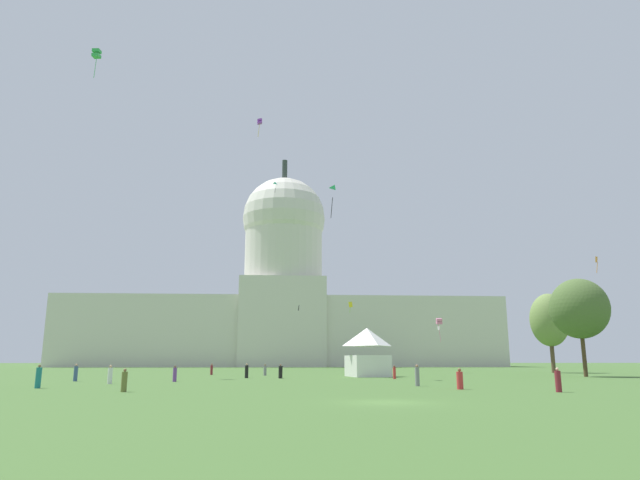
% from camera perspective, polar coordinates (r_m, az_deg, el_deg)
% --- Properties ---
extents(ground_plane, '(800.00, 800.00, 0.00)m').
position_cam_1_polar(ground_plane, '(29.57, 6.95, -16.22)').
color(ground_plane, '#42662D').
extents(capitol_building, '(141.60, 28.53, 70.74)m').
position_cam_1_polar(capitol_building, '(186.18, -3.84, -6.50)').
color(capitol_building, beige).
rests_on(capitol_building, ground_plane).
extents(event_tent, '(5.71, 7.14, 6.27)m').
position_cam_1_polar(event_tent, '(74.59, 4.87, -11.35)').
color(event_tent, white).
rests_on(event_tent, ground_plane).
extents(tree_east_far, '(7.95, 7.40, 12.73)m').
position_cam_1_polar(tree_east_far, '(81.46, 25.07, -6.39)').
color(tree_east_far, '#4C3823').
rests_on(tree_east_far, ground_plane).
extents(tree_east_near, '(7.18, 6.97, 13.42)m').
position_cam_1_polar(tree_east_near, '(104.55, 22.48, -7.60)').
color(tree_east_near, brown).
rests_on(tree_east_near, ground_plane).
extents(person_olive_mid_right, '(0.54, 0.54, 1.54)m').
position_cam_1_polar(person_olive_mid_right, '(41.05, -19.44, -13.51)').
color(person_olive_mid_right, olive).
rests_on(person_olive_mid_right, ground_plane).
extents(person_denim_mid_center, '(0.39, 0.39, 1.74)m').
position_cam_1_polar(person_denim_mid_center, '(63.18, -23.77, -12.40)').
color(person_denim_mid_center, '#3D5684').
rests_on(person_denim_mid_center, ground_plane).
extents(person_red_front_center, '(0.35, 0.35, 1.51)m').
position_cam_1_polar(person_red_front_center, '(65.94, 7.64, -13.34)').
color(person_red_front_center, red).
rests_on(person_red_front_center, ground_plane).
extents(person_maroon_front_right, '(0.51, 0.51, 1.62)m').
position_cam_1_polar(person_maroon_front_right, '(84.66, -11.06, -12.92)').
color(person_maroon_front_right, maroon).
rests_on(person_maroon_front_right, ground_plane).
extents(person_black_back_center, '(0.65, 0.65, 1.65)m').
position_cam_1_polar(person_black_back_center, '(67.35, -4.07, -13.35)').
color(person_black_back_center, black).
rests_on(person_black_back_center, ground_plane).
extents(person_grey_mid_left, '(0.59, 0.59, 1.55)m').
position_cam_1_polar(person_grey_mid_left, '(80.13, -5.66, -13.17)').
color(person_grey_mid_left, gray).
rests_on(person_grey_mid_left, ground_plane).
extents(person_white_near_tree_west, '(0.43, 0.43, 1.68)m').
position_cam_1_polar(person_white_near_tree_west, '(55.18, -20.73, -12.84)').
color(person_white_near_tree_west, silver).
rests_on(person_white_near_tree_west, ground_plane).
extents(person_black_lawn_far_left, '(0.53, 0.53, 1.72)m').
position_cam_1_polar(person_black_lawn_far_left, '(69.04, -7.54, -13.21)').
color(person_black_lawn_far_left, black).
rests_on(person_black_lawn_far_left, ground_plane).
extents(person_maroon_deep_crowd, '(0.54, 0.54, 1.61)m').
position_cam_1_polar(person_maroon_deep_crowd, '(41.73, 23.23, -13.14)').
color(person_maroon_deep_crowd, maroon).
rests_on(person_maroon_deep_crowd, ground_plane).
extents(person_teal_edge_east, '(0.56, 0.56, 1.77)m').
position_cam_1_polar(person_teal_edge_east, '(48.84, -26.91, -12.46)').
color(person_teal_edge_east, '#1E757A').
rests_on(person_teal_edge_east, ground_plane).
extents(person_purple_back_left, '(0.52, 0.52, 1.58)m').
position_cam_1_polar(person_purple_back_left, '(58.71, -14.67, -13.18)').
color(person_purple_back_left, '#703D93').
rests_on(person_purple_back_left, ground_plane).
extents(person_grey_back_right, '(0.38, 0.38, 1.75)m').
position_cam_1_polar(person_grey_back_right, '(48.13, 9.94, -13.58)').
color(person_grey_back_right, gray).
rests_on(person_grey_back_right, ground_plane).
extents(person_red_aisle_center, '(0.64, 0.64, 1.53)m').
position_cam_1_polar(person_red_aisle_center, '(43.47, 14.15, -13.74)').
color(person_red_aisle_center, red).
rests_on(person_red_aisle_center, ground_plane).
extents(kite_pink_low, '(1.00, 1.05, 4.01)m').
position_cam_1_polar(kite_pink_low, '(98.90, 12.12, -8.18)').
color(kite_pink_low, pink).
extents(kite_cyan_high, '(1.32, 1.77, 2.10)m').
position_cam_1_polar(kite_cyan_high, '(139.12, -4.84, 5.60)').
color(kite_cyan_high, '#33BCDB').
extents(kite_orange_low, '(0.58, 0.65, 2.34)m').
position_cam_1_polar(kite_orange_low, '(85.63, 26.50, -1.93)').
color(kite_orange_low, orange).
extents(kite_green_high, '(1.11, 1.15, 4.38)m').
position_cam_1_polar(kite_green_high, '(89.59, -21.94, 17.30)').
color(kite_green_high, green).
extents(kite_black_low, '(0.39, 0.97, 1.49)m').
position_cam_1_polar(kite_black_low, '(143.34, -2.20, -6.97)').
color(kite_black_low, black).
extents(kite_turquoise_mid, '(1.04, 1.72, 3.48)m').
position_cam_1_polar(kite_turquoise_mid, '(67.73, 0.91, 4.92)').
color(kite_turquoise_mid, teal).
extents(kite_white_low, '(0.37, 0.70, 1.10)m').
position_cam_1_polar(kite_white_low, '(152.73, 12.08, -8.82)').
color(kite_white_low, white).
extents(kite_violet_high, '(0.98, 0.92, 3.61)m').
position_cam_1_polar(kite_violet_high, '(104.36, -6.21, 11.97)').
color(kite_violet_high, purple).
extents(kite_yellow_low, '(1.11, 0.35, 2.73)m').
position_cam_1_polar(kite_yellow_low, '(136.10, 3.15, -6.67)').
color(kite_yellow_low, yellow).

